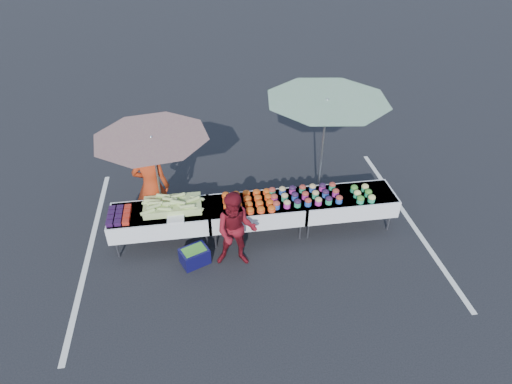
{
  "coord_description": "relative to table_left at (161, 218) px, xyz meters",
  "views": [
    {
      "loc": [
        -0.95,
        -6.37,
        5.63
      ],
      "look_at": [
        0.0,
        0.0,
        1.0
      ],
      "focal_mm": 30.0,
      "sensor_mm": 36.0,
      "label": 1
    }
  ],
  "objects": [
    {
      "name": "ground",
      "position": [
        1.8,
        0.0,
        -0.58
      ],
      "size": [
        80.0,
        80.0,
        0.0
      ],
      "primitive_type": "plane",
      "color": "black"
    },
    {
      "name": "stripe_left",
      "position": [
        -1.4,
        0.0,
        -0.58
      ],
      "size": [
        0.1,
        5.0,
        0.0
      ],
      "primitive_type": "cube",
      "color": "silver",
      "rests_on": "ground"
    },
    {
      "name": "stripe_right",
      "position": [
        5.0,
        0.0,
        -0.58
      ],
      "size": [
        0.1,
        5.0,
        0.0
      ],
      "primitive_type": "cube",
      "color": "silver",
      "rests_on": "ground"
    },
    {
      "name": "table_left",
      "position": [
        0.0,
        0.0,
        0.0
      ],
      "size": [
        1.86,
        0.81,
        0.75
      ],
      "color": "white",
      "rests_on": "ground"
    },
    {
      "name": "table_center",
      "position": [
        1.8,
        0.0,
        0.0
      ],
      "size": [
        1.86,
        0.81,
        0.75
      ],
      "color": "white",
      "rests_on": "ground"
    },
    {
      "name": "table_right",
      "position": [
        3.6,
        0.0,
        0.0
      ],
      "size": [
        1.86,
        0.81,
        0.75
      ],
      "color": "white",
      "rests_on": "ground"
    },
    {
      "name": "berry_punnets",
      "position": [
        -0.71,
        -0.06,
        0.21
      ],
      "size": [
        0.4,
        0.54,
        0.08
      ],
      "color": "black",
      "rests_on": "table_left"
    },
    {
      "name": "corn_pile",
      "position": [
        0.25,
        0.04,
        0.26
      ],
      "size": [
        1.16,
        0.57,
        0.26
      ],
      "color": "#A2C062",
      "rests_on": "table_left"
    },
    {
      "name": "plastic_bags",
      "position": [
        0.3,
        -0.3,
        0.19
      ],
      "size": [
        0.3,
        0.25,
        0.05
      ],
      "primitive_type": "cube",
      "color": "white",
      "rests_on": "table_left"
    },
    {
      "name": "carrot_bowls",
      "position": [
        1.65,
        -0.01,
        0.22
      ],
      "size": [
        0.95,
        0.69,
        0.11
      ],
      "color": "#FF491C",
      "rests_on": "table_center"
    },
    {
      "name": "potato_cups",
      "position": [
        2.75,
        0.0,
        0.25
      ],
      "size": [
        1.34,
        0.58,
        0.16
      ],
      "color": "#264FB4",
      "rests_on": "table_right"
    },
    {
      "name": "bean_baskets",
      "position": [
        3.86,
        -0.1,
        0.24
      ],
      "size": [
        0.36,
        0.5,
        0.15
      ],
      "color": "#269B67",
      "rests_on": "table_right"
    },
    {
      "name": "vendor",
      "position": [
        -0.14,
        0.55,
        0.36
      ],
      "size": [
        0.76,
        0.57,
        1.89
      ],
      "primitive_type": "imported",
      "rotation": [
        0.0,
        0.0,
        2.97
      ],
      "color": "#AA3213",
      "rests_on": "ground"
    },
    {
      "name": "customer",
      "position": [
        1.34,
        -0.75,
        0.18
      ],
      "size": [
        0.82,
        0.69,
        1.52
      ],
      "primitive_type": "imported",
      "rotation": [
        0.0,
        0.0,
        -0.17
      ],
      "color": "maroon",
      "rests_on": "ground"
    },
    {
      "name": "umbrella_left",
      "position": [
        0.02,
        0.4,
        1.32
      ],
      "size": [
        2.48,
        2.48,
        2.1
      ],
      "rotation": [
        0.0,
        0.0,
        -0.23
      ],
      "color": "black",
      "rests_on": "ground"
    },
    {
      "name": "umbrella_right",
      "position": [
        3.26,
        0.8,
        1.61
      ],
      "size": [
        2.9,
        2.9,
        2.42
      ],
      "rotation": [
        0.0,
        0.0,
        0.26
      ],
      "color": "black",
      "rests_on": "ground"
    },
    {
      "name": "storage_bin",
      "position": [
        0.58,
        -0.65,
        -0.42
      ],
      "size": [
        0.59,
        0.52,
        0.32
      ],
      "rotation": [
        0.0,
        0.0,
        0.41
      ],
      "color": "#0D0B3B",
      "rests_on": "ground"
    }
  ]
}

